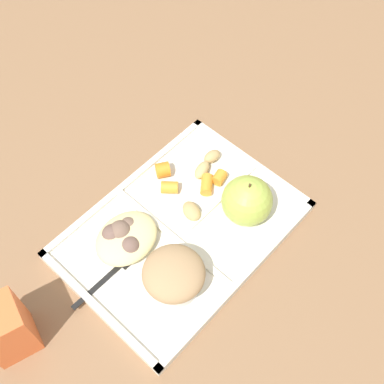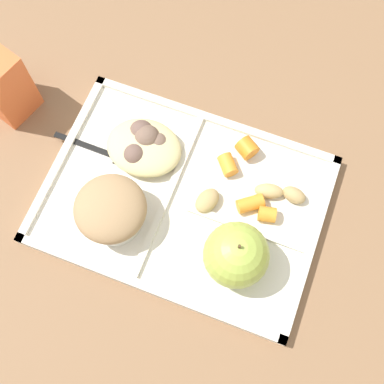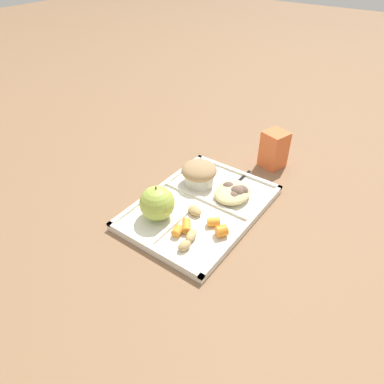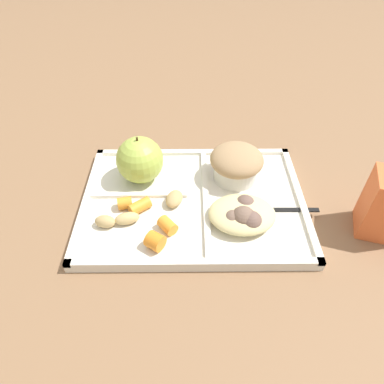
# 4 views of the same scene
# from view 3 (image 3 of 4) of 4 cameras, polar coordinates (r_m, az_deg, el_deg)

# --- Properties ---
(ground) EXTENTS (6.00, 6.00, 0.00)m
(ground) POSITION_cam_3_polar(r_m,az_deg,el_deg) (0.87, 1.37, -2.89)
(ground) COLOR #846042
(lunch_tray) EXTENTS (0.38, 0.27, 0.02)m
(lunch_tray) POSITION_cam_3_polar(r_m,az_deg,el_deg) (0.87, 1.35, -2.54)
(lunch_tray) COLOR silver
(lunch_tray) RESTS_ON ground
(green_apple) EXTENTS (0.08, 0.08, 0.09)m
(green_apple) POSITION_cam_3_polar(r_m,az_deg,el_deg) (0.81, -5.76, -1.84)
(green_apple) COLOR #A8C14C
(green_apple) RESTS_ON lunch_tray
(bran_muffin) EXTENTS (0.09, 0.09, 0.06)m
(bran_muffin) POSITION_cam_3_polar(r_m,az_deg,el_deg) (0.92, 1.15, 3.13)
(bran_muffin) COLOR silver
(bran_muffin) RESTS_ON lunch_tray
(carrot_slice_edge) EXTENTS (0.03, 0.03, 0.02)m
(carrot_slice_edge) POSITION_cam_3_polar(r_m,az_deg,el_deg) (0.78, -2.42, -6.42)
(carrot_slice_edge) COLOR orange
(carrot_slice_edge) RESTS_ON lunch_tray
(carrot_slice_tilted) EXTENTS (0.03, 0.04, 0.03)m
(carrot_slice_tilted) POSITION_cam_3_polar(r_m,az_deg,el_deg) (0.78, 4.88, -6.39)
(carrot_slice_tilted) COLOR orange
(carrot_slice_tilted) RESTS_ON lunch_tray
(carrot_slice_near_corner) EXTENTS (0.03, 0.04, 0.02)m
(carrot_slice_near_corner) POSITION_cam_3_polar(r_m,az_deg,el_deg) (0.81, 3.54, -4.93)
(carrot_slice_near_corner) COLOR orange
(carrot_slice_near_corner) RESTS_ON lunch_tray
(carrot_slice_small) EXTENTS (0.04, 0.04, 0.02)m
(carrot_slice_small) POSITION_cam_3_polar(r_m,az_deg,el_deg) (0.79, -0.91, -5.61)
(carrot_slice_small) COLOR orange
(carrot_slice_small) RESTS_ON lunch_tray
(potato_chunk_browned) EXTENTS (0.04, 0.05, 0.02)m
(potato_chunk_browned) POSITION_cam_3_polar(r_m,az_deg,el_deg) (0.84, 0.47, -3.05)
(potato_chunk_browned) COLOR tan
(potato_chunk_browned) RESTS_ON lunch_tray
(potato_chunk_small) EXTENTS (0.04, 0.03, 0.02)m
(potato_chunk_small) POSITION_cam_3_polar(r_m,az_deg,el_deg) (0.77, -0.12, -7.14)
(potato_chunk_small) COLOR tan
(potato_chunk_small) RESTS_ON lunch_tray
(potato_chunk_golden) EXTENTS (0.04, 0.03, 0.02)m
(potato_chunk_golden) POSITION_cam_3_polar(r_m,az_deg,el_deg) (0.75, -1.25, -8.79)
(potato_chunk_golden) COLOR tan
(potato_chunk_golden) RESTS_ON lunch_tray
(egg_noodle_pile) EXTENTS (0.11, 0.09, 0.03)m
(egg_noodle_pile) POSITION_cam_3_polar(r_m,az_deg,el_deg) (0.89, 6.69, -0.06)
(egg_noodle_pile) COLOR beige
(egg_noodle_pile) RESTS_ON lunch_tray
(meatball_side) EXTENTS (0.03, 0.03, 0.03)m
(meatball_side) POSITION_cam_3_polar(r_m,az_deg,el_deg) (0.87, 6.84, -0.84)
(meatball_side) COLOR #755B4C
(meatball_side) RESTS_ON lunch_tray
(meatball_center) EXTENTS (0.03, 0.03, 0.03)m
(meatball_center) POSITION_cam_3_polar(r_m,az_deg,el_deg) (0.90, 5.98, 0.63)
(meatball_center) COLOR brown
(meatball_center) RESTS_ON lunch_tray
(meatball_back) EXTENTS (0.04, 0.04, 0.04)m
(meatball_back) POSITION_cam_3_polar(r_m,az_deg,el_deg) (0.88, 7.41, -0.13)
(meatball_back) COLOR #755B4C
(meatball_back) RESTS_ON lunch_tray
(meatball_front) EXTENTS (0.04, 0.04, 0.04)m
(meatball_front) POSITION_cam_3_polar(r_m,az_deg,el_deg) (0.89, 8.13, -0.00)
(meatball_front) COLOR brown
(meatball_front) RESTS_ON lunch_tray
(plastic_fork) EXTENTS (0.16, 0.02, 0.00)m
(plastic_fork) POSITION_cam_3_polar(r_m,az_deg,el_deg) (0.93, 6.76, 0.95)
(plastic_fork) COLOR black
(plastic_fork) RESTS_ON lunch_tray
(milk_carton) EXTENTS (0.08, 0.08, 0.11)m
(milk_carton) POSITION_cam_3_polar(r_m,az_deg,el_deg) (1.04, 13.30, 6.83)
(milk_carton) COLOR orange
(milk_carton) RESTS_ON ground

